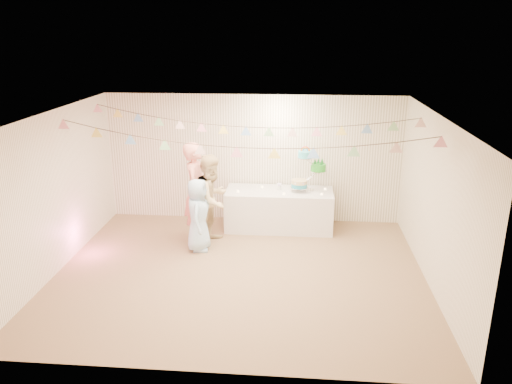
# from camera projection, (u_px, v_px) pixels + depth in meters

# --- Properties ---
(floor) EXTENTS (6.00, 6.00, 0.00)m
(floor) POSITION_uv_depth(u_px,v_px,m) (240.00, 273.00, 8.19)
(floor) COLOR #816245
(floor) RESTS_ON ground
(ceiling) EXTENTS (6.00, 6.00, 0.00)m
(ceiling) POSITION_uv_depth(u_px,v_px,m) (238.00, 116.00, 7.38)
(ceiling) COLOR silver
(ceiling) RESTS_ON ground
(back_wall) EXTENTS (6.00, 6.00, 0.00)m
(back_wall) POSITION_uv_depth(u_px,v_px,m) (253.00, 159.00, 10.15)
(back_wall) COLOR white
(back_wall) RESTS_ON ground
(front_wall) EXTENTS (6.00, 6.00, 0.00)m
(front_wall) POSITION_uv_depth(u_px,v_px,m) (212.00, 273.00, 5.42)
(front_wall) COLOR white
(front_wall) RESTS_ON ground
(left_wall) EXTENTS (5.00, 5.00, 0.00)m
(left_wall) POSITION_uv_depth(u_px,v_px,m) (54.00, 193.00, 8.03)
(left_wall) COLOR white
(left_wall) RESTS_ON ground
(right_wall) EXTENTS (5.00, 5.00, 0.00)m
(right_wall) POSITION_uv_depth(u_px,v_px,m) (436.00, 204.00, 7.54)
(right_wall) COLOR white
(right_wall) RESTS_ON ground
(table) EXTENTS (2.10, 0.84, 0.79)m
(table) POSITION_uv_depth(u_px,v_px,m) (279.00, 209.00, 9.93)
(table) COLOR silver
(table) RESTS_ON floor
(cake_stand) EXTENTS (0.75, 0.44, 0.83)m
(cake_stand) POSITION_uv_depth(u_px,v_px,m) (308.00, 172.00, 9.69)
(cake_stand) COLOR silver
(cake_stand) RESTS_ON table
(cake_bottom) EXTENTS (0.31, 0.31, 0.15)m
(cake_bottom) POSITION_uv_depth(u_px,v_px,m) (300.00, 189.00, 9.75)
(cake_bottom) COLOR teal
(cake_bottom) RESTS_ON cake_stand
(cake_middle) EXTENTS (0.27, 0.27, 0.22)m
(cake_middle) POSITION_uv_depth(u_px,v_px,m) (317.00, 174.00, 9.78)
(cake_middle) COLOR #219420
(cake_middle) RESTS_ON cake_stand
(cake_top_tier) EXTENTS (0.25, 0.25, 0.19)m
(cake_top_tier) POSITION_uv_depth(u_px,v_px,m) (305.00, 162.00, 9.60)
(cake_top_tier) COLOR #3EBAC4
(cake_top_tier) RESTS_ON cake_stand
(platter) EXTENTS (0.33, 0.33, 0.02)m
(platter) POSITION_uv_depth(u_px,v_px,m) (247.00, 192.00, 9.82)
(platter) COLOR white
(platter) RESTS_ON table
(posy) EXTENTS (0.12, 0.12, 0.14)m
(posy) POSITION_uv_depth(u_px,v_px,m) (279.00, 188.00, 9.84)
(posy) COLOR white
(posy) RESTS_ON table
(person_adult_a) EXTENTS (0.45, 0.69, 1.87)m
(person_adult_a) POSITION_uv_depth(u_px,v_px,m) (197.00, 192.00, 9.27)
(person_adult_a) COLOR #EB8C7B
(person_adult_a) RESTS_ON floor
(person_adult_b) EXTENTS (0.91, 1.00, 1.68)m
(person_adult_b) POSITION_uv_depth(u_px,v_px,m) (212.00, 199.00, 9.15)
(person_adult_b) COLOR #D0B380
(person_adult_b) RESTS_ON floor
(person_child) EXTENTS (0.44, 0.66, 1.33)m
(person_child) POSITION_uv_depth(u_px,v_px,m) (198.00, 215.00, 8.88)
(person_child) COLOR #AFD7F8
(person_child) RESTS_ON floor
(bunting_back) EXTENTS (5.60, 1.10, 0.40)m
(bunting_back) POSITION_uv_depth(u_px,v_px,m) (246.00, 119.00, 8.50)
(bunting_back) COLOR pink
(bunting_back) RESTS_ON ceiling
(bunting_front) EXTENTS (5.60, 0.90, 0.36)m
(bunting_front) POSITION_uv_depth(u_px,v_px,m) (236.00, 137.00, 7.28)
(bunting_front) COLOR #72A5E5
(bunting_front) RESTS_ON ceiling
(tealight_0) EXTENTS (0.04, 0.04, 0.03)m
(tealight_0) POSITION_uv_depth(u_px,v_px,m) (238.00, 191.00, 9.72)
(tealight_0) COLOR #FFD88C
(tealight_0) RESTS_ON table
(tealight_1) EXTENTS (0.04, 0.04, 0.03)m
(tealight_1) POSITION_uv_depth(u_px,v_px,m) (262.00, 187.00, 10.00)
(tealight_1) COLOR #FFD88C
(tealight_1) RESTS_ON table
(tealight_2) EXTENTS (0.04, 0.04, 0.03)m
(tealight_2) POSITION_uv_depth(u_px,v_px,m) (284.00, 194.00, 9.58)
(tealight_2) COLOR #FFD88C
(tealight_2) RESTS_ON table
(tealight_3) EXTENTS (0.04, 0.04, 0.03)m
(tealight_3) POSITION_uv_depth(u_px,v_px,m) (297.00, 187.00, 9.98)
(tealight_3) COLOR #FFD88C
(tealight_3) RESTS_ON table
(tealight_4) EXTENTS (0.04, 0.04, 0.03)m
(tealight_4) POSITION_uv_depth(u_px,v_px,m) (322.00, 194.00, 9.56)
(tealight_4) COLOR #FFD88C
(tealight_4) RESTS_ON table
(tealight_5) EXTENTS (0.04, 0.04, 0.03)m
(tealight_5) POSITION_uv_depth(u_px,v_px,m) (325.00, 189.00, 9.87)
(tealight_5) COLOR #FFD88C
(tealight_5) RESTS_ON table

